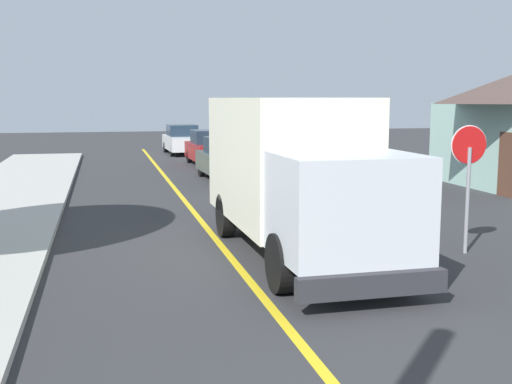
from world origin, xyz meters
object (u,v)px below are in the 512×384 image
at_px(parked_car_far, 210,149).
at_px(parked_car_furthest, 182,140).
at_px(stop_sign, 468,164).
at_px(parked_car_mid, 228,160).
at_px(box_truck, 295,169).
at_px(parked_car_near, 265,177).

bearing_deg(parked_car_far, parked_car_furthest, 94.73).
relative_size(parked_car_far, stop_sign, 1.68).
bearing_deg(parked_car_far, parked_car_mid, -92.26).
relative_size(parked_car_mid, stop_sign, 1.69).
height_order(box_truck, parked_car_furthest, box_truck).
bearing_deg(parked_car_mid, parked_car_far, 87.74).
xyz_separation_m(parked_car_far, parked_car_furthest, (-0.54, 6.52, 0.00)).
bearing_deg(box_truck, parked_car_mid, 85.51).
xyz_separation_m(parked_car_furthest, stop_sign, (2.80, -25.33, 1.06)).
bearing_deg(stop_sign, parked_car_far, 96.87).
height_order(parked_car_near, stop_sign, stop_sign).
bearing_deg(parked_car_furthest, stop_sign, -83.68).
distance_m(parked_car_near, stop_sign, 7.75).
relative_size(box_truck, parked_car_mid, 1.61).
bearing_deg(parked_car_near, parked_car_furthest, 91.06).
distance_m(parked_car_far, parked_car_furthest, 6.54).
bearing_deg(parked_car_furthest, parked_car_far, -85.27).
bearing_deg(parked_car_near, parked_car_far, 88.98).
distance_m(parked_car_near, parked_car_furthest, 18.06).
xyz_separation_m(parked_car_near, parked_car_mid, (-0.02, 5.76, 0.00)).
height_order(parked_car_mid, stop_sign, stop_sign).
xyz_separation_m(box_truck, parked_car_far, (1.19, 18.03, -0.97)).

